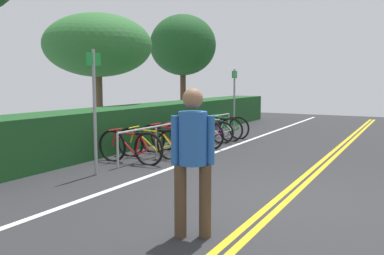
# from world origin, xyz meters

# --- Properties ---
(ground_plane) EXTENTS (32.60, 12.44, 0.05)m
(ground_plane) POSITION_xyz_m (0.00, 0.00, -0.03)
(ground_plane) COLOR #2B2B2D
(centre_line_yellow_inner) EXTENTS (29.34, 0.10, 0.00)m
(centre_line_yellow_inner) POSITION_xyz_m (0.00, -0.08, 0.00)
(centre_line_yellow_inner) COLOR gold
(centre_line_yellow_inner) RESTS_ON ground_plane
(centre_line_yellow_outer) EXTENTS (29.34, 0.10, 0.00)m
(centre_line_yellow_outer) POSITION_xyz_m (0.00, 0.08, 0.00)
(centre_line_yellow_outer) COLOR gold
(centre_line_yellow_outer) RESTS_ON ground_plane
(bike_lane_stripe_white) EXTENTS (29.34, 0.12, 0.00)m
(bike_lane_stripe_white) POSITION_xyz_m (0.00, 2.64, 0.00)
(bike_lane_stripe_white) COLOR white
(bike_lane_stripe_white) RESTS_ON ground_plane
(bike_rack) EXTENTS (5.72, 0.05, 0.74)m
(bike_rack) POSITION_xyz_m (3.55, 3.60, 0.56)
(bike_rack) COLOR #9EA0A5
(bike_rack) RESTS_ON ground_plane
(bicycle_0) EXTENTS (0.46, 1.70, 0.76)m
(bicycle_0) POSITION_xyz_m (1.25, 3.69, 0.35)
(bicycle_0) COLOR black
(bicycle_0) RESTS_ON ground_plane
(bicycle_1) EXTENTS (0.46, 1.78, 0.74)m
(bicycle_1) POSITION_xyz_m (1.96, 3.65, 0.35)
(bicycle_1) COLOR black
(bicycle_1) RESTS_ON ground_plane
(bicycle_2) EXTENTS (0.46, 1.75, 0.76)m
(bicycle_2) POSITION_xyz_m (2.61, 3.52, 0.36)
(bicycle_2) COLOR black
(bicycle_2) RESTS_ON ground_plane
(bicycle_3) EXTENTS (0.57, 1.66, 0.74)m
(bicycle_3) POSITION_xyz_m (3.16, 3.48, 0.35)
(bicycle_3) COLOR black
(bicycle_3) RESTS_ON ground_plane
(bicycle_4) EXTENTS (0.48, 1.83, 0.77)m
(bicycle_4) POSITION_xyz_m (3.90, 3.50, 0.36)
(bicycle_4) COLOR black
(bicycle_4) RESTS_ON ground_plane
(bicycle_5) EXTENTS (0.69, 1.65, 0.68)m
(bicycle_5) POSITION_xyz_m (4.59, 3.61, 0.32)
(bicycle_5) COLOR black
(bicycle_5) RESTS_ON ground_plane
(bicycle_6) EXTENTS (0.51, 1.74, 0.75)m
(bicycle_6) POSITION_xyz_m (5.15, 3.54, 0.35)
(bicycle_6) COLOR black
(bicycle_6) RESTS_ON ground_plane
(bicycle_7) EXTENTS (0.46, 1.69, 0.73)m
(bicycle_7) POSITION_xyz_m (5.92, 3.53, 0.34)
(bicycle_7) COLOR black
(bicycle_7) RESTS_ON ground_plane
(pedestrian) EXTENTS (0.32, 0.44, 1.70)m
(pedestrian) POSITION_xyz_m (-1.82, 0.48, 0.98)
(pedestrian) COLOR #4C3826
(pedestrian) RESTS_ON ground_plane
(sign_post_near) EXTENTS (0.36, 0.06, 2.36)m
(sign_post_near) POSITION_xyz_m (0.05, 3.59, 1.41)
(sign_post_near) COLOR gray
(sign_post_near) RESTS_ON ground_plane
(sign_post_far) EXTENTS (0.36, 0.06, 2.16)m
(sign_post_far) POSITION_xyz_m (6.86, 3.62, 1.31)
(sign_post_far) COLOR gray
(sign_post_far) RESTS_ON ground_plane
(hedge_backdrop) EXTENTS (14.67, 1.27, 1.08)m
(hedge_backdrop) POSITION_xyz_m (5.05, 5.23, 0.54)
(hedge_backdrop) COLOR #1C4C21
(hedge_backdrop) RESTS_ON ground_plane
(tree_mid) EXTENTS (3.40, 3.40, 3.88)m
(tree_mid) POSITION_xyz_m (4.29, 7.20, 2.88)
(tree_mid) COLOR brown
(tree_mid) RESTS_ON ground_plane
(tree_far_right) EXTENTS (2.90, 2.90, 4.65)m
(tree_far_right) POSITION_xyz_m (10.02, 7.40, 3.32)
(tree_far_right) COLOR #473323
(tree_far_right) RESTS_ON ground_plane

